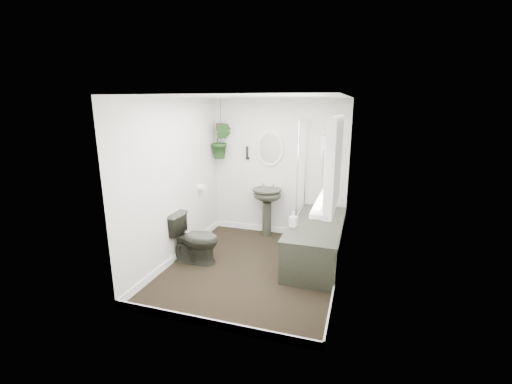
% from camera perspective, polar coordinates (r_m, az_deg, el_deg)
% --- Properties ---
extents(floor, '(2.30, 2.80, 0.02)m').
position_cam_1_polar(floor, '(4.90, -0.54, -12.53)').
color(floor, black).
rests_on(floor, ground).
extents(ceiling, '(2.30, 2.80, 0.02)m').
position_cam_1_polar(ceiling, '(4.36, -0.62, 15.75)').
color(ceiling, white).
rests_on(ceiling, ground).
extents(wall_back, '(2.30, 0.02, 2.30)m').
position_cam_1_polar(wall_back, '(5.81, 3.77, 3.95)').
color(wall_back, beige).
rests_on(wall_back, ground).
extents(wall_front, '(2.30, 0.02, 2.30)m').
position_cam_1_polar(wall_front, '(3.23, -8.43, -4.94)').
color(wall_front, beige).
rests_on(wall_front, ground).
extents(wall_left, '(0.02, 2.80, 2.30)m').
position_cam_1_polar(wall_left, '(4.96, -13.41, 1.72)').
color(wall_left, beige).
rests_on(wall_left, ground).
extents(wall_right, '(0.02, 2.80, 2.30)m').
position_cam_1_polar(wall_right, '(4.28, 14.34, -0.37)').
color(wall_right, beige).
rests_on(wall_right, ground).
extents(skirting, '(2.30, 2.80, 0.10)m').
position_cam_1_polar(skirting, '(4.87, -0.55, -11.90)').
color(skirting, white).
rests_on(skirting, floor).
extents(bathtub, '(0.72, 1.72, 0.58)m').
position_cam_1_polar(bathtub, '(5.06, 9.99, -8.10)').
color(bathtub, '#292B22').
rests_on(bathtub, floor).
extents(bath_screen, '(0.04, 0.72, 1.40)m').
position_cam_1_polar(bath_screen, '(5.29, 7.65, 4.21)').
color(bath_screen, silver).
rests_on(bath_screen, bathtub).
extents(shower_box, '(0.20, 0.10, 0.35)m').
position_cam_1_polar(shower_box, '(5.55, 11.77, 7.34)').
color(shower_box, white).
rests_on(shower_box, wall_back).
extents(oval_mirror, '(0.46, 0.03, 0.62)m').
position_cam_1_polar(oval_mirror, '(5.76, 2.33, 7.39)').
color(oval_mirror, beige).
rests_on(oval_mirror, wall_back).
extents(wall_sconce, '(0.04, 0.04, 0.22)m').
position_cam_1_polar(wall_sconce, '(5.88, -1.49, 6.56)').
color(wall_sconce, black).
rests_on(wall_sconce, wall_back).
extents(toilet_roll_holder, '(0.11, 0.11, 0.11)m').
position_cam_1_polar(toilet_roll_holder, '(5.59, -9.08, 0.73)').
color(toilet_roll_holder, white).
rests_on(toilet_roll_holder, wall_left).
extents(window_recess, '(0.08, 1.00, 0.90)m').
position_cam_1_polar(window_recess, '(3.50, 12.96, 4.80)').
color(window_recess, white).
rests_on(window_recess, wall_right).
extents(window_sill, '(0.18, 1.00, 0.04)m').
position_cam_1_polar(window_sill, '(3.60, 11.47, -1.73)').
color(window_sill, white).
rests_on(window_sill, wall_right).
extents(window_blinds, '(0.01, 0.86, 0.76)m').
position_cam_1_polar(window_blinds, '(3.50, 12.23, 4.85)').
color(window_blinds, white).
rests_on(window_blinds, wall_right).
extents(toilet, '(0.71, 0.42, 0.72)m').
position_cam_1_polar(toilet, '(4.99, -10.21, -7.57)').
color(toilet, '#292B22').
rests_on(toilet, floor).
extents(pedestal_sink, '(0.58, 0.53, 0.83)m').
position_cam_1_polar(pedestal_sink, '(5.84, 1.81, -3.40)').
color(pedestal_sink, '#292B22').
rests_on(pedestal_sink, floor).
extents(sill_plant, '(0.21, 0.18, 0.21)m').
position_cam_1_polar(sill_plant, '(3.85, 12.52, 1.26)').
color(sill_plant, black).
rests_on(sill_plant, window_sill).
extents(hanging_plant, '(0.39, 0.34, 0.60)m').
position_cam_1_polar(hanging_plant, '(5.90, -5.81, 8.43)').
color(hanging_plant, black).
rests_on(hanging_plant, ceiling).
extents(soap_bottle, '(0.12, 0.12, 0.21)m').
position_cam_1_polar(soap_bottle, '(4.71, 6.25, -4.50)').
color(soap_bottle, black).
rests_on(soap_bottle, bathtub).
extents(hanging_pot, '(0.16, 0.16, 0.12)m').
position_cam_1_polar(hanging_pot, '(5.88, -5.87, 10.77)').
color(hanging_pot, '#3A2E23').
rests_on(hanging_pot, ceiling).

